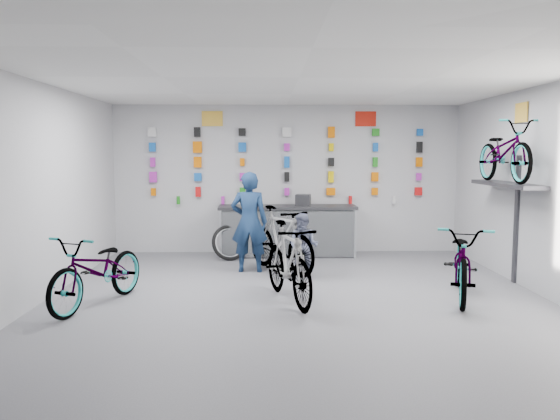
{
  "coord_description": "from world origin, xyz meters",
  "views": [
    {
      "loc": [
        -0.44,
        -7.13,
        2.04
      ],
      "look_at": [
        -0.21,
        1.4,
        1.14
      ],
      "focal_mm": 35.0,
      "sensor_mm": 36.0,
      "label": 1
    }
  ],
  "objects_px": {
    "clerk": "(249,222)",
    "bike_center": "(288,263)",
    "bike_left": "(98,270)",
    "bike_right": "(463,261)",
    "customer": "(304,246)",
    "counter": "(288,231)",
    "bike_service": "(281,239)"
  },
  "relations": [
    {
      "from": "bike_center",
      "to": "bike_left",
      "type": "bearing_deg",
      "value": 166.77
    },
    {
      "from": "bike_left",
      "to": "clerk",
      "type": "xyz_separation_m",
      "value": [
        1.94,
        2.08,
        0.37
      ]
    },
    {
      "from": "clerk",
      "to": "customer",
      "type": "height_order",
      "value": "clerk"
    },
    {
      "from": "bike_left",
      "to": "clerk",
      "type": "distance_m",
      "value": 2.87
    },
    {
      "from": "counter",
      "to": "bike_service",
      "type": "xyz_separation_m",
      "value": [
        -0.18,
        -1.46,
        0.08
      ]
    },
    {
      "from": "bike_left",
      "to": "bike_center",
      "type": "relative_size",
      "value": 1.03
    },
    {
      "from": "bike_right",
      "to": "counter",
      "type": "bearing_deg",
      "value": 143.48
    },
    {
      "from": "bike_center",
      "to": "clerk",
      "type": "bearing_deg",
      "value": 90.58
    },
    {
      "from": "bike_right",
      "to": "bike_service",
      "type": "height_order",
      "value": "bike_service"
    },
    {
      "from": "bike_center",
      "to": "customer",
      "type": "xyz_separation_m",
      "value": [
        0.31,
        1.45,
        -0.02
      ]
    },
    {
      "from": "bike_left",
      "to": "bike_center",
      "type": "height_order",
      "value": "bike_center"
    },
    {
      "from": "bike_left",
      "to": "customer",
      "type": "height_order",
      "value": "customer"
    },
    {
      "from": "clerk",
      "to": "bike_center",
      "type": "bearing_deg",
      "value": 109.36
    },
    {
      "from": "counter",
      "to": "bike_service",
      "type": "distance_m",
      "value": 1.47
    },
    {
      "from": "counter",
      "to": "bike_right",
      "type": "distance_m",
      "value": 3.98
    },
    {
      "from": "clerk",
      "to": "bike_service",
      "type": "bearing_deg",
      "value": 179.04
    },
    {
      "from": "bike_right",
      "to": "customer",
      "type": "relative_size",
      "value": 1.91
    },
    {
      "from": "bike_center",
      "to": "clerk",
      "type": "xyz_separation_m",
      "value": [
        -0.59,
        1.95,
        0.31
      ]
    },
    {
      "from": "bike_service",
      "to": "customer",
      "type": "relative_size",
      "value": 1.77
    },
    {
      "from": "customer",
      "to": "counter",
      "type": "bearing_deg",
      "value": 118.81
    },
    {
      "from": "bike_left",
      "to": "bike_service",
      "type": "distance_m",
      "value": 3.22
    },
    {
      "from": "counter",
      "to": "customer",
      "type": "height_order",
      "value": "customer"
    },
    {
      "from": "bike_service",
      "to": "clerk",
      "type": "relative_size",
      "value": 1.09
    },
    {
      "from": "counter",
      "to": "bike_service",
      "type": "bearing_deg",
      "value": -96.9
    },
    {
      "from": "bike_left",
      "to": "bike_service",
      "type": "xyz_separation_m",
      "value": [
        2.48,
        2.05,
        0.07
      ]
    },
    {
      "from": "bike_service",
      "to": "customer",
      "type": "height_order",
      "value": "bike_service"
    },
    {
      "from": "bike_center",
      "to": "bike_service",
      "type": "relative_size",
      "value": 0.98
    },
    {
      "from": "bike_left",
      "to": "customer",
      "type": "distance_m",
      "value": 3.25
    },
    {
      "from": "bike_left",
      "to": "clerk",
      "type": "relative_size",
      "value": 1.1
    },
    {
      "from": "customer",
      "to": "bike_right",
      "type": "bearing_deg",
      "value": -7.89
    },
    {
      "from": "counter",
      "to": "clerk",
      "type": "xyz_separation_m",
      "value": [
        -0.71,
        -1.42,
        0.37
      ]
    },
    {
      "from": "bike_right",
      "to": "customer",
      "type": "distance_m",
      "value": 2.51
    }
  ]
}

